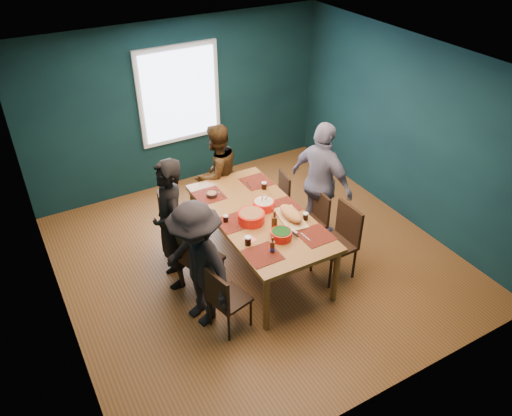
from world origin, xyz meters
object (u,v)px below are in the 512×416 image
at_px(cutting_board, 291,215).
at_px(person_back, 217,175).
at_px(bowl_herbs, 281,234).
at_px(chair_left_far, 173,224).
at_px(person_near_left, 197,266).
at_px(bowl_salad, 251,217).
at_px(dining_table, 259,220).
at_px(chair_right_mid, 315,217).
at_px(bowl_dumpling, 264,204).
at_px(chair_left_near, 224,297).
at_px(person_far_left, 171,225).
at_px(chair_left_mid, 195,256).
at_px(chair_right_near, 341,236).
at_px(chair_right_far, 278,196).
at_px(person_right, 321,183).

bearing_deg(cutting_board, person_back, 108.51).
bearing_deg(bowl_herbs, chair_left_far, 125.92).
relative_size(person_back, person_near_left, 0.96).
xyz_separation_m(person_back, cutting_board, (0.28, -1.56, 0.13)).
bearing_deg(cutting_board, bowl_salad, 165.93).
xyz_separation_m(dining_table, chair_right_mid, (0.90, 0.01, -0.27)).
relative_size(bowl_salad, bowl_dumpling, 1.20).
xyz_separation_m(chair_left_near, bowl_dumpling, (1.02, 0.88, 0.40)).
relative_size(chair_left_near, person_far_left, 0.49).
xyz_separation_m(bowl_salad, cutting_board, (0.46, -0.19, -0.01)).
bearing_deg(bowl_dumpling, person_near_left, -154.22).
bearing_deg(chair_left_mid, chair_left_far, 71.92).
xyz_separation_m(chair_left_far, chair_right_near, (1.78, -1.31, -0.01)).
bearing_deg(chair_left_near, chair_left_far, 76.89).
xyz_separation_m(dining_table, chair_right_far, (0.75, 0.73, -0.28)).
height_order(dining_table, person_back, person_back).
height_order(dining_table, person_far_left, person_far_left).
bearing_deg(person_right, chair_right_near, 149.65).
xyz_separation_m(chair_right_near, bowl_dumpling, (-0.73, 0.71, 0.32)).
bearing_deg(person_near_left, chair_left_mid, 146.51).
bearing_deg(chair_left_mid, bowl_salad, -21.94).
height_order(chair_left_far, chair_right_far, chair_left_far).
relative_size(chair_left_far, chair_right_far, 1.22).
xyz_separation_m(chair_left_near, person_near_left, (-0.17, 0.30, 0.31)).
relative_size(person_back, bowl_dumpling, 5.59).
distance_m(person_back, bowl_dumpling, 1.20).
distance_m(dining_table, chair_left_near, 1.23).
xyz_separation_m(dining_table, chair_left_far, (-0.92, 0.69, -0.17)).
height_order(dining_table, person_right, person_right).
bearing_deg(person_back, chair_left_mid, 39.84).
height_order(person_back, person_near_left, person_near_left).
relative_size(chair_right_far, person_back, 0.54).
height_order(chair_right_far, chair_right_near, chair_right_near).
relative_size(chair_left_near, chair_right_near, 0.86).
bearing_deg(person_far_left, chair_left_mid, 32.34).
bearing_deg(bowl_salad, chair_left_far, 134.40).
relative_size(dining_table, person_near_left, 1.38).
bearing_deg(dining_table, bowl_dumpling, 37.82).
height_order(chair_left_far, cutting_board, chair_left_far).
height_order(chair_left_mid, person_back, person_back).
xyz_separation_m(chair_left_far, chair_left_mid, (-0.00, -0.72, -0.02)).
height_order(chair_right_far, person_near_left, person_near_left).
xyz_separation_m(person_right, bowl_herbs, (-1.12, -0.75, 0.02)).
height_order(person_far_left, bowl_herbs, person_far_left).
relative_size(bowl_herbs, cutting_board, 0.38).
relative_size(chair_left_near, bowl_herbs, 3.39).
bearing_deg(chair_right_mid, person_near_left, -162.70).
distance_m(bowl_dumpling, bowl_herbs, 0.67).
distance_m(person_back, bowl_herbs, 1.84).
height_order(person_near_left, bowl_dumpling, person_near_left).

